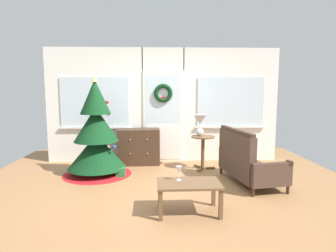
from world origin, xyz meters
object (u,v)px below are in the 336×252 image
(side_table, at_px, (203,146))
(table_lamp, at_px, (200,122))
(christmas_tree, at_px, (96,139))
(dresser_cabinet, at_px, (139,147))
(gift_box, at_px, (120,172))
(coffee_table, at_px, (189,187))
(settee_sofa, at_px, (246,162))
(wine_glass, at_px, (179,170))

(side_table, xyz_separation_m, table_lamp, (-0.06, 0.04, 0.48))
(christmas_tree, distance_m, table_lamp, 2.08)
(dresser_cabinet, xyz_separation_m, gift_box, (-0.29, -0.93, -0.30))
(dresser_cabinet, xyz_separation_m, coffee_table, (0.81, -2.56, -0.04))
(settee_sofa, xyz_separation_m, coffee_table, (-1.13, -1.19, -0.02))
(wine_glass, height_order, gift_box, wine_glass)
(side_table, xyz_separation_m, gift_box, (-1.63, -0.48, -0.40))
(dresser_cabinet, bearing_deg, settee_sofa, -35.19)
(side_table, distance_m, coffee_table, 2.18)
(christmas_tree, distance_m, settee_sofa, 2.80)
(gift_box, bearing_deg, settee_sofa, -11.09)
(wine_glass, bearing_deg, christmas_tree, 129.98)
(settee_sofa, height_order, side_table, settee_sofa)
(side_table, relative_size, table_lamp, 1.56)
(christmas_tree, distance_m, side_table, 2.13)
(settee_sofa, distance_m, table_lamp, 1.31)
(wine_glass, bearing_deg, coffee_table, -36.60)
(settee_sofa, bearing_deg, side_table, 123.58)
(coffee_table, xyz_separation_m, gift_box, (-1.11, 1.63, -0.27))
(dresser_cabinet, height_order, table_lamp, table_lamp)
(dresser_cabinet, xyz_separation_m, side_table, (1.34, -0.45, 0.10))
(christmas_tree, distance_m, gift_box, 0.79)
(dresser_cabinet, distance_m, gift_box, 1.02)
(christmas_tree, height_order, settee_sofa, christmas_tree)
(dresser_cabinet, bearing_deg, wine_glass, -74.40)
(settee_sofa, height_order, coffee_table, settee_sofa)
(settee_sofa, height_order, table_lamp, table_lamp)
(coffee_table, bearing_deg, gift_box, 124.21)
(side_table, height_order, coffee_table, side_table)
(dresser_cabinet, xyz_separation_m, wine_glass, (0.69, -2.47, 0.17))
(dresser_cabinet, relative_size, coffee_table, 1.08)
(coffee_table, bearing_deg, wine_glass, 143.40)
(dresser_cabinet, distance_m, settee_sofa, 2.38)
(dresser_cabinet, height_order, side_table, dresser_cabinet)
(dresser_cabinet, height_order, gift_box, dresser_cabinet)
(coffee_table, relative_size, wine_glass, 4.34)
(settee_sofa, distance_m, side_table, 1.11)
(wine_glass, bearing_deg, gift_box, 122.59)
(coffee_table, bearing_deg, christmas_tree, 130.84)
(table_lamp, relative_size, wine_glass, 2.26)
(side_table, distance_m, gift_box, 1.74)
(christmas_tree, distance_m, coffee_table, 2.43)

